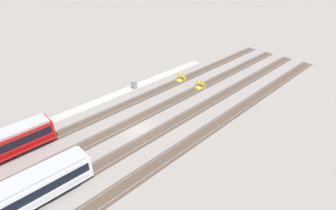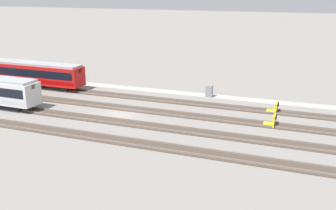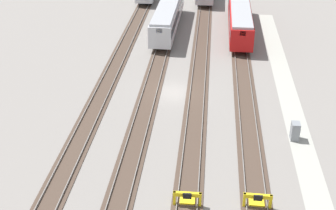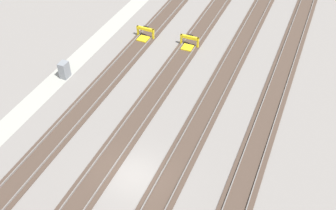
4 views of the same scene
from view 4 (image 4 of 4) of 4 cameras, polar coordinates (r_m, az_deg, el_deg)
ground_plane at (r=28.37m, az=-4.88°, el=-10.18°), size 400.00×400.00×0.00m
service_walkway at (r=33.96m, az=-22.73°, el=-3.34°), size 54.00×2.00×0.01m
rail_track_nearest at (r=31.44m, az=-16.86°, el=-5.63°), size 90.00×2.24×0.21m
rail_track_near_inner at (r=29.20m, az=-9.18°, el=-8.57°), size 90.00×2.24×0.21m
rail_track_middle at (r=27.65m, az=-0.30°, el=-11.71°), size 90.00×2.24×0.21m
rail_track_far_inner at (r=26.89m, az=9.58°, el=-14.81°), size 90.00×2.24×0.21m
bumper_stop_nearest_track at (r=41.98m, az=-3.43°, el=10.23°), size 1.36×2.00×1.22m
bumper_stop_near_inner_track at (r=40.53m, az=3.01°, el=9.02°), size 1.34×2.00×1.22m
electrical_cabinet at (r=37.35m, az=-14.82°, el=4.94°), size 0.90×0.73×1.60m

